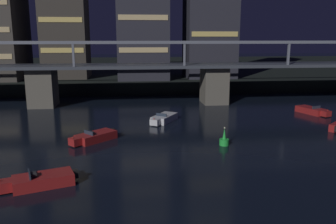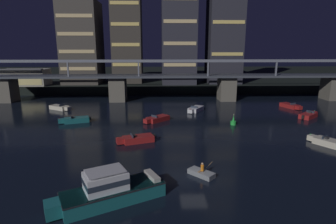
{
  "view_description": "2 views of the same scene",
  "coord_description": "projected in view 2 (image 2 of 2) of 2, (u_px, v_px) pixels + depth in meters",
  "views": [
    {
      "loc": [
        0.1,
        -12.69,
        9.93
      ],
      "look_at": [
        3.74,
        21.62,
        2.53
      ],
      "focal_mm": 37.38,
      "sensor_mm": 36.0,
      "label": 1
    },
    {
      "loc": [
        -3.27,
        -23.57,
        11.94
      ],
      "look_at": [
        -1.77,
        19.64,
        1.82
      ],
      "focal_mm": 29.03,
      "sensor_mm": 36.0,
      "label": 2
    }
  ],
  "objects": [
    {
      "name": "ground_plane",
      "position": [
        194.0,
        178.0,
        25.77
      ],
      "size": [
        400.0,
        400.0,
        0.0
      ],
      "primitive_type": "plane",
      "color": "black"
    },
    {
      "name": "far_riverbank",
      "position": [
        167.0,
        76.0,
        110.52
      ],
      "size": [
        240.0,
        80.0,
        2.2
      ],
      "primitive_type": "cube",
      "color": "black",
      "rests_on": "ground"
    },
    {
      "name": "river_bridge",
      "position": [
        173.0,
        83.0,
        63.1
      ],
      "size": [
        82.32,
        6.4,
        9.38
      ],
      "color": "#605B51",
      "rests_on": "ground"
    },
    {
      "name": "tower_west_low",
      "position": [
        82.0,
        43.0,
        76.52
      ],
      "size": [
        10.12,
        11.51,
        23.06
      ],
      "color": "#423D38",
      "rests_on": "far_riverbank"
    },
    {
      "name": "tower_west_tall",
      "position": [
        127.0,
        35.0,
        77.84
      ],
      "size": [
        8.29,
        8.56,
        27.6
      ],
      "color": "#38332D",
      "rests_on": "far_riverbank"
    },
    {
      "name": "tower_central",
      "position": [
        178.0,
        33.0,
        76.83
      ],
      "size": [
        9.34,
        13.29,
        28.27
      ],
      "color": "#282833",
      "rests_on": "far_riverbank"
    },
    {
      "name": "tower_east_tall",
      "position": [
        226.0,
        7.0,
        75.05
      ],
      "size": [
        9.29,
        9.16,
        42.06
      ],
      "color": "#282833",
      "rests_on": "far_riverbank"
    },
    {
      "name": "waterfront_pavilion",
      "position": [
        25.0,
        77.0,
        73.31
      ],
      "size": [
        12.4,
        7.4,
        4.7
      ],
      "color": "#B2AD9E",
      "rests_on": "far_riverbank"
    },
    {
      "name": "cabin_cruiser_near_left",
      "position": [
        110.0,
        190.0,
        21.44
      ],
      "size": [
        9.08,
        6.05,
        2.79
      ],
      "color": "#196066",
      "rests_on": "ground"
    },
    {
      "name": "speedboat_near_center",
      "position": [
        309.0,
        115.0,
        48.04
      ],
      "size": [
        4.6,
        4.14,
        1.16
      ],
      "color": "maroon",
      "rests_on": "ground"
    },
    {
      "name": "speedboat_near_right",
      "position": [
        195.0,
        109.0,
        52.92
      ],
      "size": [
        3.72,
        4.83,
        1.16
      ],
      "color": "silver",
      "rests_on": "ground"
    },
    {
      "name": "speedboat_mid_left",
      "position": [
        137.0,
        139.0,
        35.46
      ],
      "size": [
        5.11,
        3.01,
        1.16
      ],
      "color": "maroon",
      "rests_on": "ground"
    },
    {
      "name": "speedboat_mid_center",
      "position": [
        75.0,
        120.0,
        44.94
      ],
      "size": [
        5.14,
        2.95,
        1.16
      ],
      "color": "#196066",
      "rests_on": "ground"
    },
    {
      "name": "speedboat_mid_right",
      "position": [
        329.0,
        143.0,
        34.13
      ],
      "size": [
        3.8,
        4.79,
        1.16
      ],
      "color": "beige",
      "rests_on": "ground"
    },
    {
      "name": "speedboat_far_left",
      "position": [
        157.0,
        119.0,
        45.63
      ],
      "size": [
        4.47,
        4.3,
        1.16
      ],
      "color": "maroon",
      "rests_on": "ground"
    },
    {
      "name": "speedboat_far_center",
      "position": [
        60.0,
        108.0,
        54.38
      ],
      "size": [
        4.85,
        3.65,
        1.16
      ],
      "color": "beige",
      "rests_on": "ground"
    },
    {
      "name": "speedboat_far_right",
      "position": [
        290.0,
        106.0,
        55.92
      ],
      "size": [
        3.01,
        5.12,
        1.16
      ],
      "color": "maroon",
      "rests_on": "ground"
    },
    {
      "name": "channel_buoy",
      "position": [
        233.0,
        122.0,
        43.48
      ],
      "size": [
        0.9,
        0.9,
        1.76
      ],
      "color": "green",
      "rests_on": "ground"
    },
    {
      "name": "dinghy_with_paddler",
      "position": [
        201.0,
        173.0,
        26.1
      ],
      "size": [
        2.61,
        2.62,
        1.36
      ],
      "color": "gray",
      "rests_on": "ground"
    }
  ]
}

